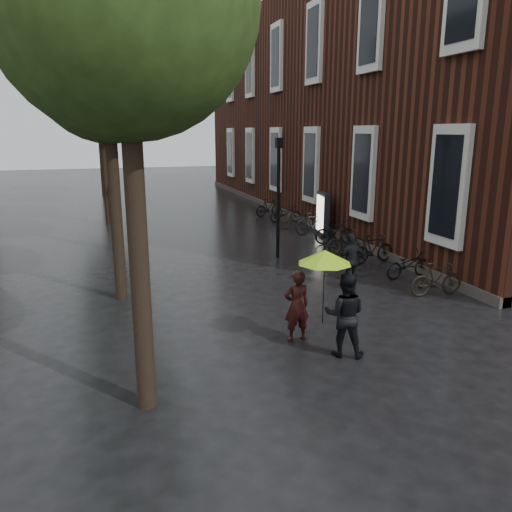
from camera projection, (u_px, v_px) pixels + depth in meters
name	position (u px, v px, depth m)	size (l,w,h in m)	color
ground	(382.00, 397.00, 8.87)	(120.00, 120.00, 0.00)	black
brick_building	(365.00, 106.00, 28.48)	(10.20, 33.20, 12.00)	#38160F
street_trees	(103.00, 88.00, 20.84)	(4.33, 34.03, 8.91)	black
person_burgundy	(297.00, 306.00, 11.09)	(0.60, 0.39, 1.64)	black
person_black	(345.00, 315.00, 10.34)	(0.87, 0.68, 1.80)	black
lime_umbrella	(325.00, 257.00, 10.40)	(1.16, 1.16, 1.70)	black
pedestrian_walking	(351.00, 261.00, 14.88)	(0.97, 0.40, 1.65)	black
parked_bicycles	(330.00, 232.00, 20.88)	(2.11, 15.07, 1.04)	black
ad_lightbox	(323.00, 214.00, 22.31)	(0.30, 1.28, 1.94)	black
lamp_post	(278.00, 186.00, 18.09)	(0.22, 0.22, 4.37)	black
cycle_sign	(119.00, 192.00, 24.29)	(0.14, 0.47, 2.58)	#262628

